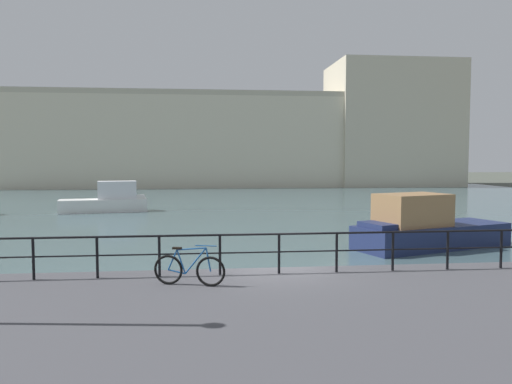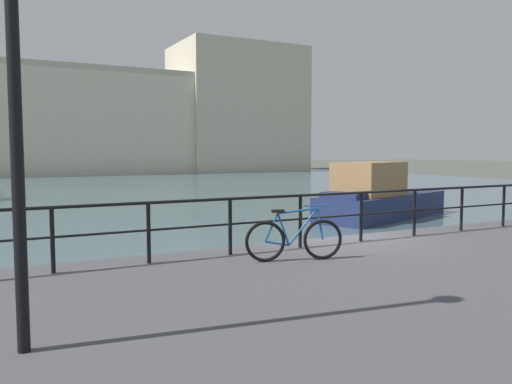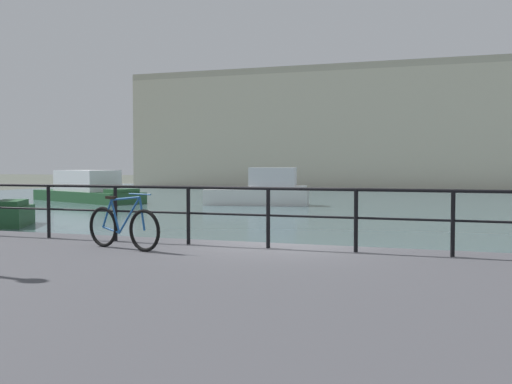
% 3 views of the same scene
% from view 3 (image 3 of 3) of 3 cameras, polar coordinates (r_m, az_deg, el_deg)
% --- Properties ---
extents(ground_plane, '(240.00, 240.00, 0.00)m').
position_cam_3_polar(ground_plane, '(11.92, 2.36, -9.42)').
color(ground_plane, '#4C5147').
extents(water_basin, '(80.00, 60.00, 0.01)m').
position_cam_3_polar(water_basin, '(41.55, 14.84, -0.98)').
color(water_basin, '#476066').
rests_on(water_basin, ground_plane).
extents(quay_promenade, '(56.00, 13.00, 0.99)m').
position_cam_3_polar(quay_promenade, '(6.11, -16.87, -16.35)').
color(quay_promenade, '#47474C').
rests_on(quay_promenade, ground_plane).
extents(moored_green_narrowboat, '(9.74, 6.29, 2.09)m').
position_cam_3_polar(moored_green_narrowboat, '(43.16, -15.08, 0.25)').
color(moored_green_narrowboat, '#23512D').
rests_on(moored_green_narrowboat, water_basin).
extents(moored_red_daysailer, '(6.51, 2.92, 2.29)m').
position_cam_3_polar(moored_red_daysailer, '(38.02, 0.56, 0.07)').
color(moored_red_daysailer, white).
rests_on(moored_red_daysailer, water_basin).
extents(quay_railing, '(21.75, 0.07, 1.08)m').
position_cam_3_polar(quay_railing, '(10.59, 9.09, -1.50)').
color(quay_railing, black).
rests_on(quay_railing, quay_promenade).
extents(parked_bicycle, '(1.71, 0.56, 0.98)m').
position_cam_3_polar(parked_bicycle, '(11.09, -12.01, -3.13)').
color(parked_bicycle, black).
rests_on(parked_bicycle, quay_promenade).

